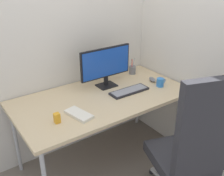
{
  "coord_description": "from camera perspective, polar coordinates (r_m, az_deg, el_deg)",
  "views": [
    {
      "loc": [
        -1.16,
        -1.8,
        1.83
      ],
      "look_at": [
        0.04,
        -0.08,
        0.84
      ],
      "focal_mm": 42.66,
      "sensor_mm": 36.0,
      "label": 1
    }
  ],
  "objects": [
    {
      "name": "ground_plane",
      "position": [
        2.82,
        -1.78,
        -15.19
      ],
      "size": [
        8.0,
        8.0,
        0.0
      ],
      "primitive_type": "plane",
      "color": "slate"
    },
    {
      "name": "wall_back",
      "position": [
        2.56,
        -7.9,
        15.46
      ],
      "size": [
        2.86,
        0.04,
        2.8
      ],
      "primitive_type": "cube",
      "color": "silver",
      "rests_on": "ground_plane"
    },
    {
      "name": "wall_side_right",
      "position": [
        2.59,
        16.04,
        14.87
      ],
      "size": [
        0.04,
        2.1,
        2.8
      ],
      "primitive_type": "cube",
      "color": "silver",
      "rests_on": "ground_plane"
    },
    {
      "name": "desk",
      "position": [
        2.42,
        -1.99,
        -2.62
      ],
      "size": [
        1.58,
        0.83,
        0.74
      ],
      "color": "#D1B78C",
      "rests_on": "ground_plane"
    },
    {
      "name": "office_chair",
      "position": [
        2.09,
        16.56,
        -12.11
      ],
      "size": [
        0.64,
        0.65,
        1.2
      ],
      "color": "black",
      "rests_on": "ground_plane"
    },
    {
      "name": "monitor",
      "position": [
        2.52,
        -1.34,
        5.08
      ],
      "size": [
        0.53,
        0.14,
        0.38
      ],
      "color": "black",
      "rests_on": "desk"
    },
    {
      "name": "keyboard",
      "position": [
        2.48,
        3.72,
        -0.63
      ],
      "size": [
        0.38,
        0.13,
        0.02
      ],
      "color": "black",
      "rests_on": "desk"
    },
    {
      "name": "mouse",
      "position": [
        2.72,
        8.65,
        1.83
      ],
      "size": [
        0.07,
        0.11,
        0.04
      ],
      "primitive_type": "ellipsoid",
      "rotation": [
        0.0,
        0.0,
        -0.25
      ],
      "color": "slate",
      "rests_on": "desk"
    },
    {
      "name": "pen_holder",
      "position": [
        2.88,
        4.39,
        3.93
      ],
      "size": [
        0.07,
        0.07,
        0.17
      ],
      "color": "slate",
      "rests_on": "desk"
    },
    {
      "name": "notebook",
      "position": [
        2.12,
        -7.14,
        -5.6
      ],
      "size": [
        0.16,
        0.26,
        0.02
      ],
      "primitive_type": "cube",
      "rotation": [
        0.0,
        0.0,
        0.21
      ],
      "color": "silver",
      "rests_on": "desk"
    },
    {
      "name": "coffee_mug",
      "position": [
        2.62,
        10.31,
        1.21
      ],
      "size": [
        0.11,
        0.07,
        0.08
      ],
      "color": "#337FD8",
      "rests_on": "desk"
    },
    {
      "name": "desk_clamp_accessory",
      "position": [
        2.04,
        -11.71,
        -6.31
      ],
      "size": [
        0.04,
        0.04,
        0.08
      ],
      "primitive_type": "cube",
      "color": "orange",
      "rests_on": "desk"
    }
  ]
}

